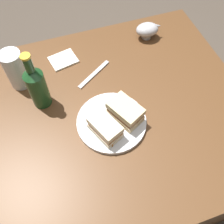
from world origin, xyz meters
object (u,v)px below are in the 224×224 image
at_px(sandwich_half_right, 125,112).
at_px(napkin, 63,60).
at_px(pint_glass, 16,71).
at_px(cider_bottle, 37,86).
at_px(plate, 111,122).
at_px(sandwich_half_left, 105,128).
at_px(fork, 94,74).
at_px(gravy_boat, 147,30).

distance_m(sandwich_half_right, napkin, 0.39).
xyz_separation_m(pint_glass, cider_bottle, (0.06, -0.12, 0.03)).
relative_size(plate, sandwich_half_right, 1.78).
bearing_deg(napkin, pint_glass, -160.33).
relative_size(sandwich_half_left, sandwich_half_right, 0.93).
height_order(pint_glass, fork, pint_glass).
distance_m(plate, gravy_boat, 0.49).
relative_size(sandwich_half_left, pint_glass, 0.83).
distance_m(gravy_boat, cider_bottle, 0.56).
xyz_separation_m(plate, gravy_boat, (0.30, 0.38, 0.03)).
height_order(pint_glass, cider_bottle, cider_bottle).
bearing_deg(fork, sandwich_half_left, 48.61).
bearing_deg(fork, plate, 55.68).
distance_m(pint_glass, gravy_boat, 0.59).
bearing_deg(plate, fork, 88.81).
distance_m(pint_glass, fork, 0.30).
bearing_deg(sandwich_half_left, sandwich_half_right, 23.14).
xyz_separation_m(sandwich_half_left, sandwich_half_right, (0.09, 0.04, 0.00)).
bearing_deg(plate, napkin, 104.99).
xyz_separation_m(sandwich_half_right, napkin, (-0.15, 0.36, -0.05)).
relative_size(sandwich_half_right, pint_glass, 0.89).
relative_size(sandwich_half_left, cider_bottle, 0.54).
distance_m(plate, fork, 0.24).
distance_m(sandwich_half_right, pint_glass, 0.45).
bearing_deg(sandwich_half_right, gravy_boat, 57.00).
distance_m(sandwich_half_left, cider_bottle, 0.28).
relative_size(plate, cider_bottle, 1.02).
xyz_separation_m(plate, fork, (0.00, 0.24, -0.00)).
xyz_separation_m(plate, cider_bottle, (-0.22, 0.17, 0.09)).
xyz_separation_m(cider_bottle, napkin, (0.12, 0.19, -0.09)).
distance_m(gravy_boat, napkin, 0.40).
bearing_deg(fork, cider_bottle, -16.55).
distance_m(gravy_boat, fork, 0.33).
height_order(pint_glass, gravy_boat, pint_glass).
bearing_deg(sandwich_half_right, pint_glass, 138.64).
height_order(plate, pint_glass, pint_glass).
distance_m(plate, pint_glass, 0.41).
height_order(gravy_boat, cider_bottle, cider_bottle).
height_order(gravy_boat, fork, gravy_boat).
height_order(plate, fork, plate).
distance_m(napkin, fork, 0.16).
distance_m(plate, cider_bottle, 0.29).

